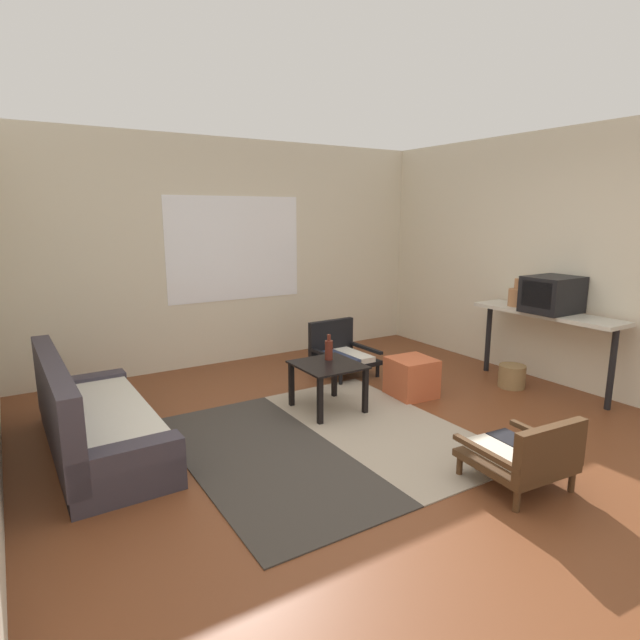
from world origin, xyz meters
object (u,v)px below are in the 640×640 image
Objects in this scene: ottoman_orange at (412,377)px; clay_vase at (517,296)px; crt_television at (552,294)px; glass_bottle at (329,349)px; couch at (92,424)px; armchair_by_window at (341,351)px; armchair_striped_foreground at (524,455)px; wicker_basket at (512,376)px; coffee_table at (328,373)px; console_shelf at (546,320)px.

ottoman_orange is 1.54m from clay_vase.
glass_bottle is (-2.18, 0.83, -0.46)m from crt_television.
couch is 2.98m from ottoman_orange.
armchair_by_window is 1.23× the size of crt_television.
armchair_striped_foreground is 2.31× the size of wicker_basket.
armchair_striped_foreground is 2.18m from wicker_basket.
couch is 2.90× the size of armchair_by_window.
clay_vase reaches higher than coffee_table.
armchair_striped_foreground is 2.37m from crt_television.
clay_vase reaches higher than ottoman_orange.
armchair_by_window is at bearing 134.21° from console_shelf.
armchair_by_window is (2.78, 0.67, 0.02)m from couch.
coffee_table is 1.99× the size of clay_vase.
crt_television is 2.38m from glass_bottle.
couch is 3.13× the size of coffee_table.
clay_vase is at bearing 89.57° from crt_television.
armchair_striped_foreground is at bearing -82.26° from glass_bottle.
console_shelf is at bearing -22.09° from ottoman_orange.
armchair_striped_foreground is at bearing -147.44° from console_shelf.
wicker_basket is at bearing -18.41° from ottoman_orange.
crt_television reaches higher than glass_bottle.
wicker_basket is (-0.24, -0.19, -0.82)m from clay_vase.
couch is at bearing 173.16° from clay_vase.
couch reaches higher than glass_bottle.
crt_television is 0.95m from wicker_basket.
console_shelf reaches higher than wicker_basket.
couch is at bearing 173.85° from coffee_table.
crt_television is 0.42m from clay_vase.
ottoman_orange is at bearing 172.76° from clay_vase.
armchair_by_window is 1.07m from glass_bottle.
glass_bottle is (0.08, 0.11, 0.19)m from coffee_table.
ottoman_orange is at bearing -7.78° from coffee_table.
console_shelf is at bearing -11.69° from couch.
coffee_table is 1.17m from armchair_by_window.
console_shelf is at bearing -45.79° from armchair_by_window.
coffee_table is 2.16× the size of wicker_basket.
armchair_by_window is 1.89m from wicker_basket.
coffee_table is 2.43× the size of glass_bottle.
couch is at bearing 168.31° from console_shelf.
armchair_striped_foreground is at bearing -140.19° from clay_vase.
armchair_striped_foreground is at bearing -41.55° from couch.
glass_bottle is at bearing -130.57° from armchair_by_window.
ottoman_orange is at bearing -15.83° from glass_bottle.
couch is 1.20× the size of console_shelf.
armchair_striped_foreground is at bearing -108.05° from ottoman_orange.
ottoman_orange is at bearing 161.59° from wicker_basket.
armchair_by_window is 2.81m from armchair_striped_foreground.
coffee_table is at bearing 163.55° from console_shelf.
armchair_striped_foreground is 0.41× the size of console_shelf.
console_shelf is 2.33m from glass_bottle.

